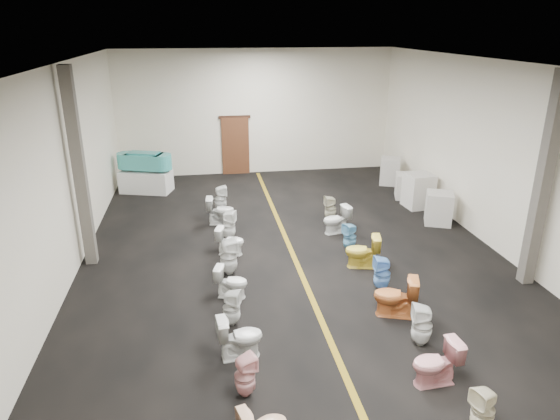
# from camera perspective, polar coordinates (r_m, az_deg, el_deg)

# --- Properties ---
(floor) EXTENTS (16.00, 16.00, 0.00)m
(floor) POSITION_cam_1_polar(r_m,az_deg,el_deg) (11.65, 2.06, -6.43)
(floor) COLOR black
(floor) RESTS_ON ground
(ceiling) EXTENTS (16.00, 16.00, 0.00)m
(ceiling) POSITION_cam_1_polar(r_m,az_deg,el_deg) (10.42, 2.38, 16.23)
(ceiling) COLOR black
(ceiling) RESTS_ON ground
(wall_back) EXTENTS (10.00, 0.00, 10.00)m
(wall_back) POSITION_cam_1_polar(r_m,az_deg,el_deg) (18.55, -2.73, 11.06)
(wall_back) COLOR silver
(wall_back) RESTS_ON ground
(wall_left) EXTENTS (0.00, 16.00, 16.00)m
(wall_left) POSITION_cam_1_polar(r_m,az_deg,el_deg) (11.01, -24.25, 2.73)
(wall_left) COLOR silver
(wall_left) RESTS_ON ground
(wall_right) EXTENTS (0.00, 16.00, 16.00)m
(wall_right) POSITION_cam_1_polar(r_m,az_deg,el_deg) (12.76, 24.89, 4.87)
(wall_right) COLOR silver
(wall_right) RESTS_ON ground
(aisle_stripe) EXTENTS (0.12, 15.60, 0.01)m
(aisle_stripe) POSITION_cam_1_polar(r_m,az_deg,el_deg) (11.65, 2.06, -6.42)
(aisle_stripe) COLOR #856713
(aisle_stripe) RESTS_ON floor
(back_door) EXTENTS (1.00, 0.10, 2.10)m
(back_door) POSITION_cam_1_polar(r_m,az_deg,el_deg) (18.65, -5.11, 7.30)
(back_door) COLOR #562D19
(back_door) RESTS_ON floor
(door_frame) EXTENTS (1.15, 0.08, 0.10)m
(door_frame) POSITION_cam_1_polar(r_m,az_deg,el_deg) (18.45, -5.21, 10.54)
(door_frame) COLOR #331C11
(door_frame) RESTS_ON back_door
(column_left) EXTENTS (0.25, 0.25, 4.50)m
(column_left) POSITION_cam_1_polar(r_m,az_deg,el_deg) (11.89, -21.96, 4.26)
(column_left) COLOR #59544C
(column_left) RESTS_ON floor
(column_right) EXTENTS (0.25, 0.25, 4.50)m
(column_right) POSITION_cam_1_polar(r_m,az_deg,el_deg) (11.45, 27.87, 2.77)
(column_right) COLOR #59544C
(column_right) RESTS_ON floor
(display_table) EXTENTS (1.79, 1.25, 0.72)m
(display_table) POSITION_cam_1_polar(r_m,az_deg,el_deg) (17.24, -15.03, 3.20)
(display_table) COLOR white
(display_table) RESTS_ON floor
(bathtub) EXTENTS (1.79, 1.06, 0.55)m
(bathtub) POSITION_cam_1_polar(r_m,az_deg,el_deg) (17.05, -15.25, 5.47)
(bathtub) COLOR teal
(bathtub) RESTS_ON display_table
(appliance_crate_a) EXTENTS (0.92, 0.92, 0.90)m
(appliance_crate_a) POSITION_cam_1_polar(r_m,az_deg,el_deg) (14.61, 17.68, 0.21)
(appliance_crate_a) COLOR beige
(appliance_crate_a) RESTS_ON floor
(appliance_crate_b) EXTENTS (0.83, 0.83, 1.04)m
(appliance_crate_b) POSITION_cam_1_polar(r_m,az_deg,el_deg) (15.75, 15.54, 2.16)
(appliance_crate_b) COLOR silver
(appliance_crate_b) RESTS_ON floor
(appliance_crate_c) EXTENTS (0.88, 0.88, 0.79)m
(appliance_crate_c) POSITION_cam_1_polar(r_m,az_deg,el_deg) (16.54, 14.30, 2.67)
(appliance_crate_c) COLOR silver
(appliance_crate_c) RESTS_ON floor
(appliance_crate_d) EXTENTS (0.85, 0.85, 0.93)m
(appliance_crate_d) POSITION_cam_1_polar(r_m,az_deg,el_deg) (17.86, 12.44, 4.37)
(appliance_crate_d) COLOR beige
(appliance_crate_d) RESTS_ON floor
(toilet_left_3) EXTENTS (0.41, 0.41, 0.70)m
(toilet_left_3) POSITION_cam_1_polar(r_m,az_deg,el_deg) (7.84, -4.02, -18.40)
(toilet_left_3) COLOR #E9A7A8
(toilet_left_3) RESTS_ON floor
(toilet_left_4) EXTENTS (0.79, 0.51, 0.77)m
(toilet_left_4) POSITION_cam_1_polar(r_m,az_deg,el_deg) (8.58, -4.59, -14.25)
(toilet_left_4) COLOR silver
(toilet_left_4) RESTS_ON floor
(toilet_left_5) EXTENTS (0.42, 0.42, 0.71)m
(toilet_left_5) POSITION_cam_1_polar(r_m,az_deg,el_deg) (9.42, -5.55, -11.06)
(toilet_left_5) COLOR silver
(toilet_left_5) RESTS_ON floor
(toilet_left_6) EXTENTS (0.74, 0.55, 0.67)m
(toilet_left_6) POSITION_cam_1_polar(r_m,az_deg,el_deg) (10.32, -5.58, -8.18)
(toilet_left_6) COLOR white
(toilet_left_6) RESTS_ON floor
(toilet_left_7) EXTENTS (0.45, 0.44, 0.84)m
(toilet_left_7) POSITION_cam_1_polar(r_m,az_deg,el_deg) (11.18, -5.88, -5.35)
(toilet_left_7) COLOR white
(toilet_left_7) RESTS_ON floor
(toilet_left_8) EXTENTS (0.76, 0.57, 0.68)m
(toilet_left_8) POSITION_cam_1_polar(r_m,az_deg,el_deg) (12.15, -5.71, -3.55)
(toilet_left_8) COLOR white
(toilet_left_8) RESTS_ON floor
(toilet_left_9) EXTENTS (0.46, 0.45, 0.78)m
(toilet_left_9) POSITION_cam_1_polar(r_m,az_deg,el_deg) (12.98, -5.89, -1.73)
(toilet_left_9) COLOR white
(toilet_left_9) RESTS_ON floor
(toilet_left_10) EXTENTS (0.80, 0.50, 0.78)m
(toilet_left_10) POSITION_cam_1_polar(r_m,az_deg,el_deg) (14.01, -6.83, -0.06)
(toilet_left_10) COLOR silver
(toilet_left_10) RESTS_ON floor
(toilet_left_11) EXTENTS (0.40, 0.39, 0.79)m
(toilet_left_11) POSITION_cam_1_polar(r_m,az_deg,el_deg) (14.93, -6.82, 1.27)
(toilet_left_11) COLOR white
(toilet_left_11) RESTS_ON floor
(toilet_right_2) EXTENTS (0.41, 0.40, 0.70)m
(toilet_right_2) POSITION_cam_1_polar(r_m,az_deg,el_deg) (7.80, 22.18, -20.37)
(toilet_right_2) COLOR beige
(toilet_right_2) RESTS_ON floor
(toilet_right_3) EXTENTS (0.77, 0.47, 0.76)m
(toilet_right_3) POSITION_cam_1_polar(r_m,az_deg,el_deg) (8.36, 17.40, -16.37)
(toilet_right_3) COLOR pink
(toilet_right_3) RESTS_ON floor
(toilet_right_4) EXTENTS (0.43, 0.42, 0.78)m
(toilet_right_4) POSITION_cam_1_polar(r_m,az_deg,el_deg) (9.17, 15.91, -12.55)
(toilet_right_4) COLOR white
(toilet_right_4) RESTS_ON floor
(toilet_right_5) EXTENTS (0.91, 0.70, 0.82)m
(toilet_right_5) POSITION_cam_1_polar(r_m,az_deg,el_deg) (9.86, 13.03, -9.61)
(toilet_right_5) COLOR #CB6F34
(toilet_right_5) RESTS_ON floor
(toilet_right_6) EXTENTS (0.37, 0.37, 0.76)m
(toilet_right_6) POSITION_cam_1_polar(r_m,az_deg,el_deg) (10.71, 11.59, -7.13)
(toilet_right_6) COLOR #71ACF0
(toilet_right_6) RESTS_ON floor
(toilet_right_7) EXTENTS (0.86, 0.61, 0.79)m
(toilet_right_7) POSITION_cam_1_polar(r_m,az_deg,el_deg) (11.59, 9.39, -4.68)
(toilet_right_7) COLOR yellow
(toilet_right_7) RESTS_ON floor
(toilet_right_8) EXTENTS (0.42, 0.42, 0.71)m
(toilet_right_8) POSITION_cam_1_polar(r_m,az_deg,el_deg) (12.42, 7.99, -3.05)
(toilet_right_8) COLOR #72B8E0
(toilet_right_8) RESTS_ON floor
(toilet_right_9) EXTENTS (0.80, 0.56, 0.75)m
(toilet_right_9) POSITION_cam_1_polar(r_m,az_deg,el_deg) (13.39, 6.47, -1.12)
(toilet_right_9) COLOR white
(toilet_right_9) RESTS_ON floor
(toilet_right_10) EXTENTS (0.35, 0.34, 0.72)m
(toilet_right_10) POSITION_cam_1_polar(r_m,az_deg,el_deg) (14.24, 5.79, 0.19)
(toilet_right_10) COLOR beige
(toilet_right_10) RESTS_ON floor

